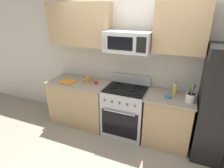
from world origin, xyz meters
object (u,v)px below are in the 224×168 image
Objects in this scene: prep_bowl at (168,96)px; range_oven at (125,110)px; apple_loose at (96,82)px; cutting_board at (68,82)px; fruit_basket at (88,79)px; microwave at (128,42)px; bottle_oil at (175,89)px; utensil_crock at (191,97)px.

range_oven is at bearing 175.28° from prep_bowl.
apple_loose reaches higher than cutting_board.
fruit_basket is at bearing 169.46° from apple_loose.
microwave reaches higher than bottle_oil.
apple_loose is at bearing 14.24° from cutting_board.
bottle_oil is at bearing 1.57° from fruit_basket.
microwave is at bearing -0.73° from apple_loose.
utensil_crock is at bearing -4.49° from fruit_basket.
range_oven is 1.00m from bottle_oil.
apple_loose is at bearing 179.27° from microwave.
utensil_crock is 2.87× the size of prep_bowl.
cutting_board is at bearing -174.86° from range_oven.
range_oven is at bearing -5.05° from fruit_basket.
apple_loose is (-1.71, 0.11, -0.04)m from utensil_crock.
range_oven reaches higher than prep_bowl.
fruit_basket is 1.65m from bottle_oil.
prep_bowl is at bearing -4.72° from range_oven.
microwave is 2.57× the size of cutting_board.
utensil_crock is 1.37× the size of fruit_basket.
range_oven is at bearing -3.29° from apple_loose.
utensil_crock is (1.09, -0.08, 0.52)m from range_oven.
bottle_oil reaches higher than prep_bowl.
bottle_oil is at bearing 3.22° from apple_loose.
microwave is at bearing 173.17° from prep_bowl.
microwave is at bearing -3.10° from fruit_basket.
fruit_basket is 2.09× the size of prep_bowl.
utensil_crock is at bearing 0.73° from cutting_board.
cutting_board is at bearing -165.76° from apple_loose.
utensil_crock is (1.09, -0.11, -0.77)m from microwave.
microwave reaches higher than utensil_crock.
microwave is at bearing 90.02° from range_oven.
apple_loose is (0.20, -0.04, -0.01)m from fruit_basket.
fruit_basket is (-0.82, 0.07, 0.49)m from range_oven.
bottle_oil reaches higher than cutting_board.
microwave is 1.14m from fruit_basket.
prep_bowl is (1.93, 0.04, 0.02)m from cutting_board.
range_oven is 1.27m from cutting_board.
utensil_crock is 2.27m from cutting_board.
utensil_crock is 1.71m from apple_loose.
microwave is 1.12m from prep_bowl.
utensil_crock is 1.91m from fruit_basket.
fruit_basket reaches higher than apple_loose.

